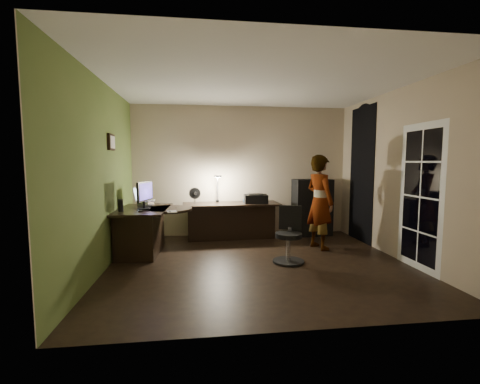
{
  "coord_description": "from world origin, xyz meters",
  "views": [
    {
      "loc": [
        -0.88,
        -4.72,
        1.55
      ],
      "look_at": [
        -0.15,
        1.05,
        1.0
      ],
      "focal_mm": 24.0,
      "sensor_mm": 36.0,
      "label": 1
    }
  ],
  "objects": [
    {
      "name": "arched_doorway",
      "position": [
        2.24,
        1.15,
        1.3
      ],
      "size": [
        0.01,
        0.9,
        2.6
      ],
      "primitive_type": "cube",
      "color": "black",
      "rests_on": "floor"
    },
    {
      "name": "wall_front",
      "position": [
        0.0,
        -2.0,
        1.35
      ],
      "size": [
        4.5,
        0.01,
        2.7
      ],
      "primitive_type": "cube",
      "color": "tan",
      "rests_on": "floor"
    },
    {
      "name": "wall_right",
      "position": [
        2.25,
        0.0,
        1.35
      ],
      "size": [
        0.01,
        4.0,
        2.7
      ],
      "primitive_type": "cube",
      "color": "tan",
      "rests_on": "floor"
    },
    {
      "name": "laptop",
      "position": [
        -1.83,
        1.03,
        0.98
      ],
      "size": [
        0.37,
        0.35,
        0.24
      ],
      "primitive_type": "cube",
      "rotation": [
        0.0,
        0.0,
        0.07
      ],
      "color": "silver",
      "rests_on": "laptop_stand"
    },
    {
      "name": "office_chair",
      "position": [
        0.47,
        -0.02,
        0.43
      ],
      "size": [
        0.63,
        0.63,
        0.86
      ],
      "primitive_type": "cube",
      "rotation": [
        0.0,
        0.0,
        -0.38
      ],
      "color": "black",
      "rests_on": "floor"
    },
    {
      "name": "printer",
      "position": [
        0.24,
        1.59,
        0.81
      ],
      "size": [
        0.47,
        0.38,
        0.2
      ],
      "primitive_type": "cube",
      "rotation": [
        0.0,
        0.0,
        -0.05
      ],
      "color": "black",
      "rests_on": "desk_right"
    },
    {
      "name": "floor",
      "position": [
        0.0,
        0.0,
        -0.01
      ],
      "size": [
        4.5,
        4.0,
        0.01
      ],
      "primitive_type": "cube",
      "color": "black",
      "rests_on": "ground"
    },
    {
      "name": "person",
      "position": [
        1.23,
        0.7,
        0.84
      ],
      "size": [
        0.57,
        0.7,
        1.67
      ],
      "primitive_type": "imported",
      "rotation": [
        0.0,
        0.0,
        1.91
      ],
      "color": "#D8A88C",
      "rests_on": "floor"
    },
    {
      "name": "ceiling",
      "position": [
        0.0,
        0.0,
        2.71
      ],
      "size": [
        4.5,
        4.0,
        0.01
      ],
      "primitive_type": "cube",
      "color": "silver",
      "rests_on": "floor"
    },
    {
      "name": "desk_lamp",
      "position": [
        -0.52,
        1.83,
        1.01
      ],
      "size": [
        0.18,
        0.29,
        0.6
      ],
      "primitive_type": "cube",
      "rotation": [
        0.0,
        0.0,
        0.13
      ],
      "color": "black",
      "rests_on": "desk_right"
    },
    {
      "name": "desk_right",
      "position": [
        -0.25,
        1.63,
        0.36
      ],
      "size": [
        1.95,
        0.74,
        0.72
      ],
      "primitive_type": "cube",
      "rotation": [
        0.0,
        0.0,
        0.04
      ],
      "color": "black",
      "rests_on": "floor"
    },
    {
      "name": "cabinet",
      "position": [
        1.47,
        1.73,
        0.59
      ],
      "size": [
        0.81,
        0.45,
        1.18
      ],
      "primitive_type": "cube",
      "rotation": [
        0.0,
        0.0,
        0.07
      ],
      "color": "black",
      "rests_on": "floor"
    },
    {
      "name": "wall_back",
      "position": [
        0.0,
        2.0,
        1.35
      ],
      "size": [
        4.5,
        0.01,
        2.7
      ],
      "primitive_type": "cube",
      "color": "tan",
      "rests_on": "floor"
    },
    {
      "name": "speaker",
      "position": [
        -2.1,
        0.42,
        0.87
      ],
      "size": [
        0.09,
        0.09,
        0.2
      ],
      "primitive_type": "cylinder",
      "rotation": [
        0.0,
        0.0,
        0.22
      ],
      "color": "black",
      "rests_on": "desk_left"
    },
    {
      "name": "wall_left",
      "position": [
        -2.25,
        0.0,
        1.35
      ],
      "size": [
        0.01,
        4.0,
        2.7
      ],
      "primitive_type": "cube",
      "color": "tan",
      "rests_on": "floor"
    },
    {
      "name": "laptop_stand",
      "position": [
        -1.83,
        1.03,
        0.82
      ],
      "size": [
        0.28,
        0.26,
        0.09
      ],
      "primitive_type": "cube",
      "rotation": [
        0.0,
        0.0,
        -0.41
      ],
      "color": "silver",
      "rests_on": "desk_left"
    },
    {
      "name": "notepad",
      "position": [
        -1.31,
        0.3,
        0.78
      ],
      "size": [
        0.18,
        0.22,
        0.01
      ],
      "primitive_type": "cube",
      "rotation": [
        0.0,
        0.0,
        0.17
      ],
      "color": "silver",
      "rests_on": "desk_left"
    },
    {
      "name": "desk_left",
      "position": [
        -1.83,
        0.77,
        0.38
      ],
      "size": [
        0.89,
        1.37,
        0.77
      ],
      "primitive_type": "cube",
      "rotation": [
        0.0,
        0.0,
        -0.05
      ],
      "color": "black",
      "rests_on": "floor"
    },
    {
      "name": "headphones",
      "position": [
        0.1,
        1.76,
        0.75
      ],
      "size": [
        0.2,
        0.1,
        0.09
      ],
      "primitive_type": "cube",
      "rotation": [
        0.0,
        0.0,
        -0.08
      ],
      "color": "#15518A",
      "rests_on": "desk_right"
    },
    {
      "name": "phone",
      "position": [
        -1.82,
        0.46,
        0.78
      ],
      "size": [
        0.1,
        0.15,
        0.01
      ],
      "primitive_type": "cube",
      "rotation": [
        0.0,
        0.0,
        0.29
      ],
      "color": "black",
      "rests_on": "desk_left"
    },
    {
      "name": "french_door",
      "position": [
        2.24,
        -0.55,
        1.05
      ],
      "size": [
        0.02,
        0.92,
        2.1
      ],
      "primitive_type": "cube",
      "color": "white",
      "rests_on": "floor"
    },
    {
      "name": "desk_fan",
      "position": [
        -0.98,
        1.55,
        0.88
      ],
      "size": [
        0.25,
        0.2,
        0.34
      ],
      "primitive_type": "cube",
      "rotation": [
        0.0,
        0.0,
        0.42
      ],
      "color": "black",
      "rests_on": "desk_right"
    },
    {
      "name": "framed_picture",
      "position": [
        -2.22,
        0.45,
        1.85
      ],
      "size": [
        0.04,
        0.3,
        0.25
      ],
      "primitive_type": "cube",
      "color": "black",
      "rests_on": "wall_left"
    },
    {
      "name": "green_wall_overlay",
      "position": [
        -2.24,
        0.0,
        1.35
      ],
      "size": [
        0.0,
        4.0,
        2.7
      ],
      "primitive_type": "cube",
      "color": "#51682C",
      "rests_on": "floor"
    },
    {
      "name": "pen",
      "position": [
        -1.28,
        0.75,
        0.78
      ],
      "size": [
        0.02,
        0.15,
        0.01
      ],
      "primitive_type": "cube",
      "rotation": [
        0.0,
        0.0,
        0.07
      ],
      "color": "black",
      "rests_on": "desk_left"
    },
    {
      "name": "mouse",
      "position": [
        -1.34,
        0.27,
        0.79
      ],
      "size": [
        0.07,
        0.09,
        0.03
      ],
      "primitive_type": "ellipsoid",
      "rotation": [
        0.0,
        0.0,
        -0.24
      ],
      "color": "silver",
      "rests_on": "desk_left"
    },
    {
      "name": "monitor",
      "position": [
        -1.79,
        0.67,
        0.94
      ],
      "size": [
        0.24,
        0.51,
        0.33
      ],
      "primitive_type": "cube",
      "rotation": [
        0.0,
        0.0,
        -0.3
      ],
      "color": "black",
      "rests_on": "desk_left"
    }
  ]
}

